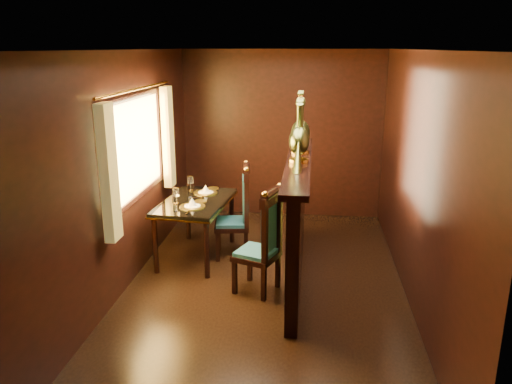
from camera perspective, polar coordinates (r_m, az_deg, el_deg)
ground at (r=5.58m, az=1.09°, el=-10.66°), size 5.00×5.00×0.00m
room_shell at (r=5.09m, az=0.24°, el=5.56°), size 3.04×5.04×2.52m
partition at (r=5.56m, az=4.72°, el=-2.84°), size 0.26×2.70×1.36m
dining_table at (r=6.13m, az=-6.95°, el=-1.55°), size 0.87×1.31×0.94m
chair_left at (r=5.19m, az=1.14°, el=-5.34°), size 0.55×0.56×1.18m
chair_right at (r=6.12m, az=-1.77°, el=-1.91°), size 0.48×0.50×1.19m
peacock_left at (r=5.21m, az=4.98°, el=7.25°), size 0.22×0.60×0.71m
peacock_right at (r=5.67m, az=5.13°, el=8.01°), size 0.23×0.61×0.72m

